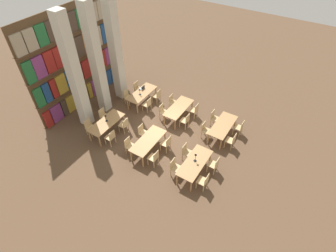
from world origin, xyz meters
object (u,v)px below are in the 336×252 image
Objects in this scene: chair_2 at (214,164)px; chair_4 at (231,140)px; chair_13 at (163,111)px; chair_5 at (205,130)px; chair_15 at (173,102)px; chair_23 at (138,88)px; pillar_center at (96,62)px; reading_table_1 at (223,126)px; chair_8 at (154,157)px; chair_21 at (128,96)px; desk_lamp_2 at (140,91)px; desk_lamp_1 at (106,117)px; reading_table_5 at (142,94)px; chair_17 at (90,127)px; chair_18 at (124,125)px; chair_20 at (147,104)px; pillar_right at (115,50)px; chair_3 at (186,152)px; reading_table_4 at (106,123)px; chair_6 at (239,127)px; chair_16 at (111,137)px; laptop at (142,88)px; reading_table_2 at (148,141)px; chair_14 at (194,110)px; reading_table_3 at (179,108)px; chair_12 at (185,120)px; chair_11 at (143,132)px; chair_22 at (157,96)px; desk_lamp_0 at (196,156)px; chair_9 at (130,145)px; reading_table_0 at (195,163)px; chair_7 at (214,118)px; chair_10 at (166,143)px; chair_19 at (104,115)px; chair_0 at (204,181)px; chair_1 at (175,167)px.

chair_4 is at bearing -2.64° from chair_2.
chair_5 is at bearing 88.01° from chair_13.
chair_15 and chair_23 have the same top height.
reading_table_1 is at bearing -77.49° from pillar_center.
chair_8 and chair_21 have the same top height.
pillar_center is at bearing 130.19° from desk_lamp_2.
desk_lamp_1 is (-2.35, 5.85, 0.53)m from chair_4.
chair_2 reaches higher than reading_table_5.
chair_17 is 1.75m from chair_18.
pillar_center is 3.54m from chair_20.
pillar_right is 4.21m from chair_15.
chair_3 is at bearing 140.41° from chair_4.
chair_23 is at bearing 10.83° from reading_table_4.
chair_6 is (1.09, 0.00, 0.00)m from chair_4.
chair_23 is (0.01, 6.49, 0.00)m from chair_6.
laptop is (3.86, 0.90, 0.29)m from chair_16.
chair_21 is (1.94, 5.00, 0.00)m from chair_3.
chair_18 is at bearing -88.65° from chair_3.
chair_6 is at bearing -43.72° from reading_table_2.
chair_21 is (0.14, 6.49, 0.00)m from chair_4.
pillar_right is 6.75× the size of chair_16.
laptop is (-0.17, 3.41, 0.29)m from chair_14.
reading_table_3 is at bearing 97.72° from chair_21.
chair_12 reaches higher than reading_table_2.
chair_11 reaches higher than reading_table_3.
chair_22 is at bearing -0.41° from chair_16.
reading_table_2 is 3.31m from chair_17.
laptop reaches higher than chair_22.
desk_lamp_0 reaches higher than chair_6.
desk_lamp_0 reaches higher than chair_9.
chair_3 is (-0.87, -5.84, -2.52)m from pillar_center.
laptop is at bearing 58.06° from reading_table_0.
chair_3 is at bearing -81.92° from reading_table_4.
desk_lamp_0 is 1.18× the size of desk_lamp_2.
reading_table_2 is at bearing -28.64° from chair_7.
chair_7 is (0.55, -5.92, -2.52)m from pillar_right.
chair_10 is 1.00× the size of chair_19.
chair_9 is 3.98m from chair_15.
chair_0 is 5.56m from chair_15.
chair_23 is (0.01, 5.08, 0.00)m from chair_7.
chair_5 is at bearing 177.36° from chair_3.
desk_lamp_0 is (0.58, -0.67, 0.56)m from chair_1.
chair_19 is (-1.88, 5.11, 0.00)m from chair_5.
chair_17 is at bearing 126.73° from reading_table_4.
chair_13 is 2.19m from laptop.
pillar_center is 6.75× the size of chair_12.
chair_2 is 1.00× the size of chair_4.
chair_9 is 0.44× the size of reading_table_4.
chair_11 is (-1.82, 3.97, 0.00)m from chair_4.
chair_21 is at bearing 109.22° from desk_lamp_2.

